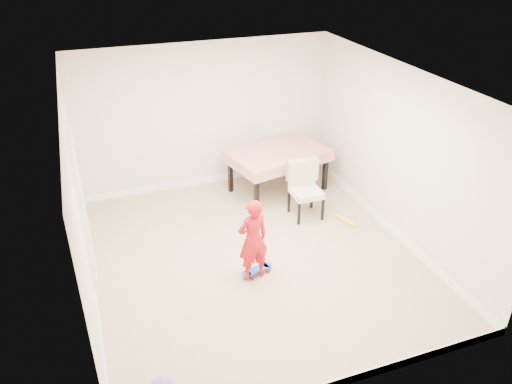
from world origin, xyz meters
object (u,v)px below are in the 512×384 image
object	(u,v)px
dining_chair	(306,191)
dining_table	(278,171)
child	(253,242)
skateboard	(257,271)

from	to	relation	value
dining_chair	dining_table	bearing A→B (deg)	95.81
dining_table	child	world-z (taller)	child
skateboard	child	world-z (taller)	child
dining_table	skateboard	size ratio (longest dim) A/B	3.37
skateboard	child	xyz separation A→B (m)	(-0.08, -0.07, 0.56)
dining_table	child	xyz separation A→B (m)	(-1.28, -2.24, 0.20)
dining_table	dining_chair	xyz separation A→B (m)	(0.09, -0.99, 0.08)
child	skateboard	bearing A→B (deg)	-147.25
skateboard	child	size ratio (longest dim) A/B	0.42
dining_chair	child	xyz separation A→B (m)	(-1.37, -1.25, 0.12)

